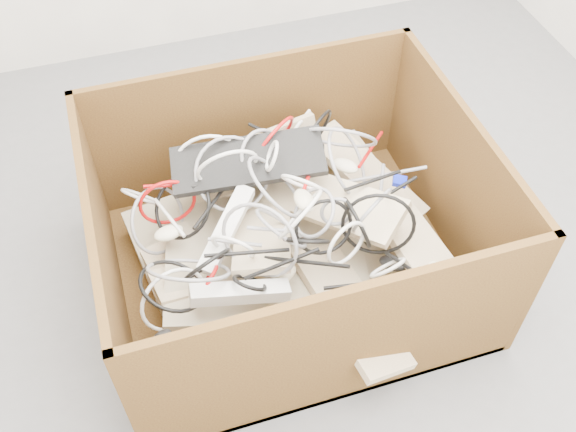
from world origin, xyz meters
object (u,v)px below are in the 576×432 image
object	(u,v)px
power_strip_left	(226,229)
power_strip_right	(240,293)
cardboard_box	(285,250)
vga_plug	(400,181)

from	to	relation	value
power_strip_left	power_strip_right	distance (m)	0.22
power_strip_left	cardboard_box	bearing A→B (deg)	-39.25
power_strip_right	cardboard_box	bearing A→B (deg)	55.67
cardboard_box	vga_plug	distance (m)	0.45
power_strip_left	vga_plug	distance (m)	0.60
cardboard_box	vga_plug	size ratio (longest dim) A/B	26.71
vga_plug	power_strip_right	bearing A→B (deg)	-129.84
power_strip_right	vga_plug	xyz separation A→B (m)	(0.62, 0.27, 0.01)
power_strip_right	vga_plug	bearing A→B (deg)	29.55
power_strip_right	vga_plug	size ratio (longest dim) A/B	6.46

